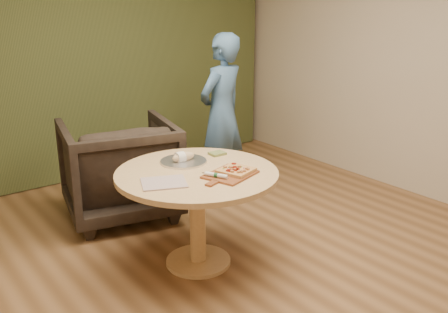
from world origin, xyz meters
TOP-DOWN VIEW (x-y plane):
  - room_shell at (0.00, 0.00)m, footprint 5.04×6.04m
  - curtain at (0.00, 2.90)m, footprint 4.80×0.14m
  - pedestal_table at (-0.12, 0.50)m, footprint 1.19×1.19m
  - pizza_paddle at (0.01, 0.28)m, footprint 0.47×0.37m
  - flatbread_pizza at (0.07, 0.29)m, footprint 0.28×0.28m
  - cutlery_roll at (-0.11, 0.29)m, footprint 0.11×0.19m
  - newspaper at (-0.44, 0.44)m, footprint 0.37×0.35m
  - serving_tray at (-0.09, 0.74)m, footprint 0.36×0.36m
  - bread_roll at (-0.09, 0.74)m, footprint 0.19×0.09m
  - green_packet at (0.24, 0.74)m, footprint 0.12×0.10m
  - armchair at (-0.18, 1.69)m, footprint 1.15×1.11m
  - person_standing at (0.99, 1.68)m, footprint 0.68×0.53m

SIDE VIEW (x-z plane):
  - armchair at x=-0.18m, z-range 0.00..1.00m
  - pedestal_table at x=-0.12m, z-range 0.23..0.98m
  - newspaper at x=-0.44m, z-range 0.75..0.76m
  - serving_tray at x=-0.09m, z-range 0.75..0.77m
  - pizza_paddle at x=0.01m, z-range 0.75..0.77m
  - green_packet at x=0.24m, z-range 0.75..0.77m
  - flatbread_pizza at x=0.07m, z-range 0.76..0.80m
  - cutlery_roll at x=-0.11m, z-range 0.76..0.80m
  - bread_roll at x=-0.09m, z-range 0.75..0.84m
  - person_standing at x=0.99m, z-range 0.00..1.63m
  - room_shell at x=0.00m, z-range -0.02..2.82m
  - curtain at x=0.00m, z-range 0.01..2.79m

